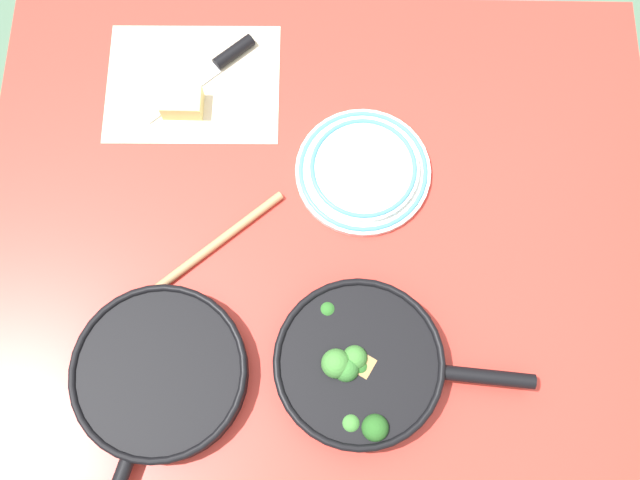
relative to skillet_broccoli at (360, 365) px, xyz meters
The scene contains 9 objects.
ground_plane 0.80m from the skillet_broccoli, 107.68° to the left, with size 14.00×14.00×0.00m, color #51755B.
dining_table_red 0.25m from the skillet_broccoli, 107.68° to the left, with size 1.20×1.00×0.74m.
skillet_broccoli is the anchor object (origin of this frame).
skillet_eggs 0.32m from the skillet_broccoli, behind, with size 0.29×0.41×0.05m.
wooden_spoon 0.35m from the skillet_broccoli, 154.52° to the left, with size 0.31×0.26×0.02m.
parchment_sheet 0.61m from the skillet_broccoli, 120.74° to the left, with size 0.33×0.25×0.00m.
grater_knife 0.62m from the skillet_broccoli, 116.04° to the left, with size 0.21×0.18×0.02m.
cheese_block 0.57m from the skillet_broccoli, 124.47° to the left, with size 0.07×0.05×0.04m.
dinner_plate_stack 0.35m from the skillet_broccoli, 88.92° to the left, with size 0.24×0.24×0.03m.
Camera 1 is at (0.01, -0.36, 1.93)m, focal length 40.00 mm.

